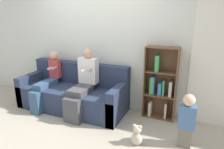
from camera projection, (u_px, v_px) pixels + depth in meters
ground_plane at (73, 123)px, 3.57m from camera, size 14.00×14.00×0.00m
back_wall at (97, 44)px, 4.07m from camera, size 10.00×0.06×2.55m
curtain_panel at (214, 62)px, 3.25m from camera, size 0.71×0.04×2.23m
couch at (73, 94)px, 4.07m from camera, size 2.18×0.85×0.90m
adult_seated at (83, 82)px, 3.74m from camera, size 0.37×0.77×1.24m
child_seated at (47, 80)px, 4.04m from camera, size 0.24×0.79×1.13m
toddler_standing at (187, 120)px, 2.83m from camera, size 0.23×0.17×0.81m
bookshelf at (160, 84)px, 3.62m from camera, size 0.57×0.26×1.33m
teddy_bear at (137, 135)px, 2.92m from camera, size 0.16×0.14×0.33m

